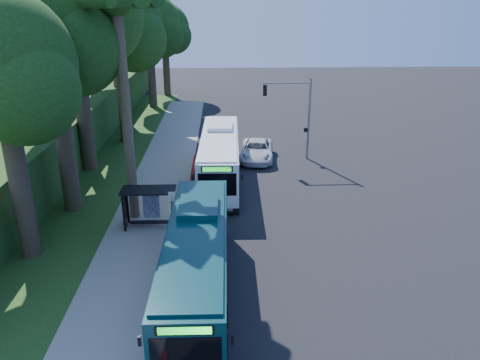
{
  "coord_description": "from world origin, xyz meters",
  "views": [
    {
      "loc": [
        -2.57,
        -28.69,
        12.92
      ],
      "look_at": [
        -1.42,
        1.0,
        1.52
      ],
      "focal_mm": 35.0,
      "sensor_mm": 36.0,
      "label": 1
    }
  ],
  "objects_px": {
    "bus_shelter": "(145,200)",
    "pickup": "(257,150)",
    "teal_bus": "(197,260)",
    "white_bus": "(220,156)"
  },
  "relations": [
    {
      "from": "bus_shelter",
      "to": "teal_bus",
      "type": "xyz_separation_m",
      "value": [
        3.46,
        -7.17,
        0.04
      ]
    },
    {
      "from": "white_bus",
      "to": "pickup",
      "type": "xyz_separation_m",
      "value": [
        3.2,
        4.8,
        -1.07
      ]
    },
    {
      "from": "teal_bus",
      "to": "pickup",
      "type": "relative_size",
      "value": 2.15
    },
    {
      "from": "bus_shelter",
      "to": "pickup",
      "type": "distance_m",
      "value": 14.97
    },
    {
      "from": "teal_bus",
      "to": "pickup",
      "type": "distance_m",
      "value": 20.45
    },
    {
      "from": "teal_bus",
      "to": "pickup",
      "type": "xyz_separation_m",
      "value": [
        4.19,
        19.99,
        -1.02
      ]
    },
    {
      "from": "white_bus",
      "to": "pickup",
      "type": "distance_m",
      "value": 5.86
    },
    {
      "from": "bus_shelter",
      "to": "teal_bus",
      "type": "height_order",
      "value": "teal_bus"
    },
    {
      "from": "white_bus",
      "to": "bus_shelter",
      "type": "bearing_deg",
      "value": -117.78
    },
    {
      "from": "white_bus",
      "to": "pickup",
      "type": "bearing_deg",
      "value": 57.57
    }
  ]
}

